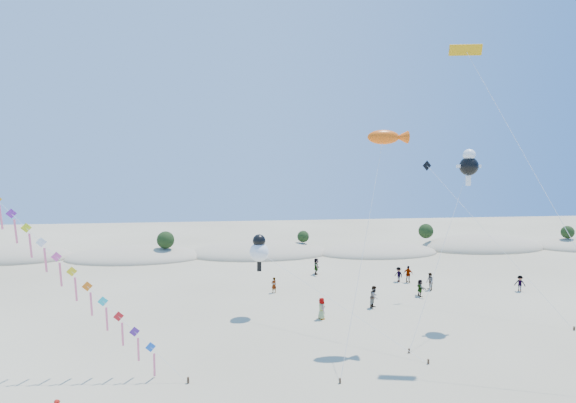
# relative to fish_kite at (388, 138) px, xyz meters

# --- Properties ---
(dune_ridge) EXTENTS (145.30, 11.49, 5.57)m
(dune_ridge) POSITION_rel_fish_kite_xyz_m (-6.09, 30.75, -14.14)
(dune_ridge) COLOR gray
(dune_ridge) RESTS_ON ground
(fish_kite) EXTENTS (6.39, 7.52, 14.80)m
(fish_kite) POSITION_rel_fish_kite_xyz_m (0.00, 0.00, 0.00)
(fish_kite) COLOR #3F2D1E
(fish_kite) RESTS_ON ground
(cartoon_kite_low) EXTENTS (10.70, 11.82, 6.65)m
(cartoon_kite_low) POSITION_rel_fish_kite_xyz_m (-8.67, 5.90, -8.88)
(cartoon_kite_low) COLOR #3F2D1E
(cartoon_kite_low) RESTS_ON ground
(cartoon_kite_high) EXTENTS (7.90, 6.70, 13.54)m
(cartoon_kite_high) POSITION_rel_fish_kite_xyz_m (7.44, 2.61, -1.91)
(cartoon_kite_high) COLOR #3F2D1E
(cartoon_kite_high) RESTS_ON ground
(parafoil_kite) EXTENTS (7.60, 10.49, 20.44)m
(parafoil_kite) POSITION_rel_fish_kite_xyz_m (4.93, -1.74, 5.32)
(parafoil_kite) COLOR #3F2D1E
(parafoil_kite) RESTS_ON ground
(dark_kite) EXTENTS (7.66, 11.16, 12.63)m
(dark_kite) POSITION_rel_fish_kite_xyz_m (9.41, 6.93, -5.71)
(dark_kite) COLOR #3F2D1E
(dark_kite) RESTS_ON ground
(beachgoers) EXTENTS (24.56, 15.97, 1.90)m
(beachgoers) POSITION_rel_fish_kite_xyz_m (4.05, 11.46, -13.40)
(beachgoers) COLOR slate
(beachgoers) RESTS_ON ground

